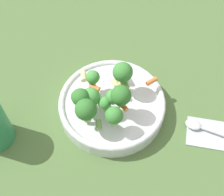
# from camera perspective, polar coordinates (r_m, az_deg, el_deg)

# --- Properties ---
(ground_plane) EXTENTS (3.00, 3.00, 0.00)m
(ground_plane) POSITION_cam_1_polar(r_m,az_deg,el_deg) (0.74, 0.00, -2.15)
(ground_plane) COLOR #4C6B38
(bowl) EXTENTS (0.24, 0.24, 0.04)m
(bowl) POSITION_cam_1_polar(r_m,az_deg,el_deg) (0.72, 0.00, -1.23)
(bowl) COLOR silver
(bowl) RESTS_ON ground_plane
(pasta_salad) EXTENTS (0.18, 0.20, 0.08)m
(pasta_salad) POSITION_cam_1_polar(r_m,az_deg,el_deg) (0.65, -1.73, 0.57)
(pasta_salad) COLOR #8CB766
(pasta_salad) RESTS_ON bowl
(napkin) EXTENTS (0.12, 0.13, 0.01)m
(napkin) POSITION_cam_1_polar(r_m,az_deg,el_deg) (0.74, 17.86, -6.28)
(napkin) COLOR #B2BCC6
(napkin) RESTS_ON ground_plane
(spoon) EXTENTS (0.12, 0.12, 0.01)m
(spoon) POSITION_cam_1_polar(r_m,az_deg,el_deg) (0.73, 16.87, -5.46)
(spoon) COLOR silver
(spoon) RESTS_ON napkin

